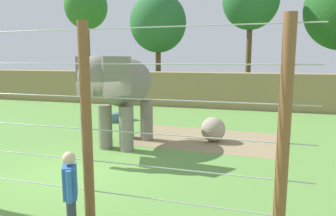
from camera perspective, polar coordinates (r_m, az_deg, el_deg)
name	(u,v)px	position (r m, az deg, el deg)	size (l,w,h in m)	color
ground_plane	(82,169)	(9.61, -15.46, -10.75)	(120.00, 120.00, 0.00)	#609342
dirt_patch	(204,139)	(12.75, 6.58, -5.60)	(5.64, 3.68, 0.01)	#937F5B
embankment_wall	(187,89)	(21.60, 3.53, 3.49)	(36.00, 1.80, 2.31)	#997F56
elephant	(121,87)	(11.40, -8.51, 3.79)	(1.98, 4.45, 3.30)	gray
enrichment_ball	(213,129)	(12.33, 8.23, -3.85)	(0.96, 0.96, 0.96)	tan
cable_fence	(8,121)	(7.10, -27.25, -2.16)	(11.56, 0.20, 3.86)	brown
zookeeper	(71,195)	(5.69, -17.35, -14.85)	(0.41, 0.53, 1.67)	#33384C
feed_trough	(120,117)	(16.43, -8.80, -1.59)	(1.16, 1.46, 0.44)	slate
tree_far_left	(86,8)	(30.21, -14.74, 17.31)	(3.81, 3.81, 9.85)	brown
tree_left_of_centre	(251,0)	(27.66, 14.88, 18.47)	(4.59, 4.59, 10.39)	brown
tree_behind_wall	(158,23)	(26.82, -1.82, 15.25)	(4.67, 4.67, 8.64)	brown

